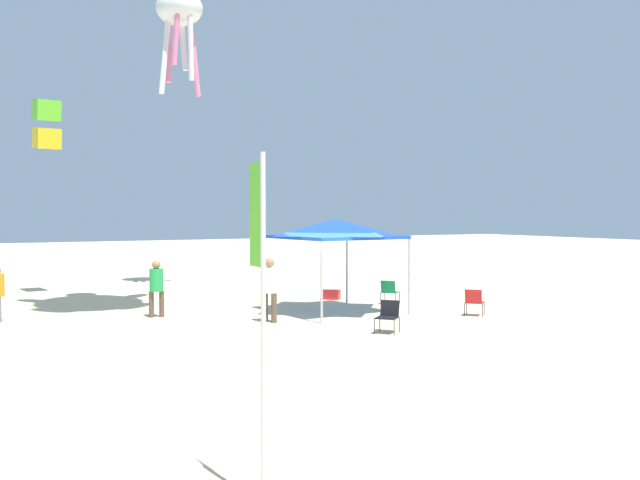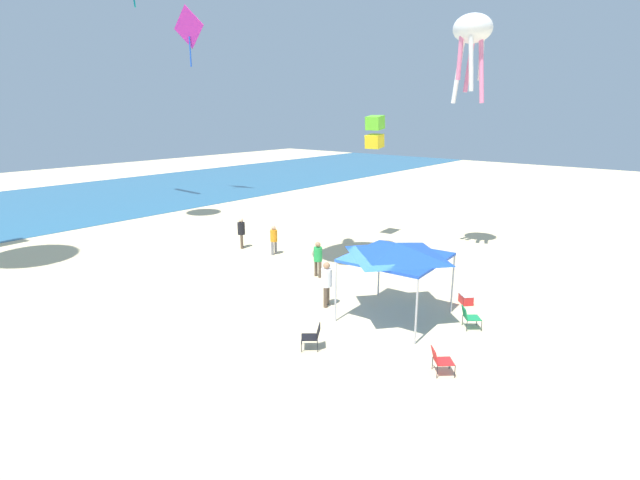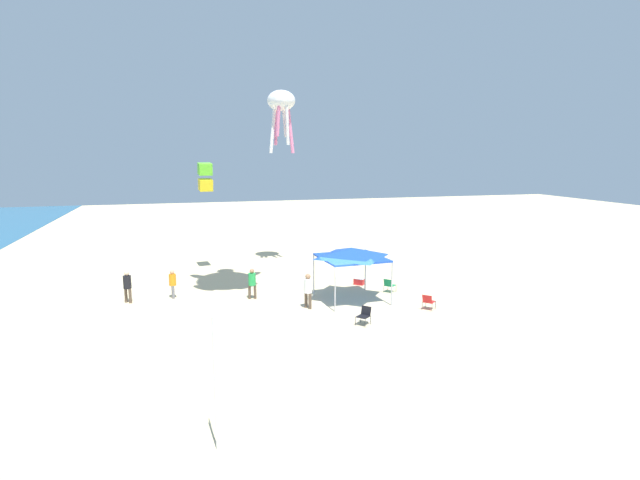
# 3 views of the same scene
# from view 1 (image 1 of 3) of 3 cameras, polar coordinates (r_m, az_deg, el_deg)

# --- Properties ---
(ground) EXTENTS (120.00, 120.00, 0.10)m
(ground) POSITION_cam_1_polar(r_m,az_deg,el_deg) (21.04, 1.52, -6.39)
(ground) COLOR beige
(canopy_tent) EXTENTS (3.56, 3.49, 2.90)m
(canopy_tent) POSITION_cam_1_polar(r_m,az_deg,el_deg) (22.14, 1.24, 0.88)
(canopy_tent) COLOR #B7B7BC
(canopy_tent) RESTS_ON ground
(folding_chair_near_cooler) EXTENTS (0.80, 0.81, 0.82)m
(folding_chair_near_cooler) POSITION_cam_1_polar(r_m,az_deg,el_deg) (21.95, 12.13, -4.70)
(folding_chair_near_cooler) COLOR black
(folding_chair_near_cooler) RESTS_ON ground
(folding_chair_left_of_tent) EXTENTS (0.80, 0.81, 0.82)m
(folding_chair_left_of_tent) POSITION_cam_1_polar(r_m,az_deg,el_deg) (24.35, 5.53, -3.99)
(folding_chair_left_of_tent) COLOR black
(folding_chair_left_of_tent) RESTS_ON ground
(folding_chair_right_of_tent) EXTENTS (0.80, 0.81, 0.82)m
(folding_chair_right_of_tent) POSITION_cam_1_polar(r_m,az_deg,el_deg) (18.65, 5.43, -5.89)
(folding_chair_right_of_tent) COLOR black
(folding_chair_right_of_tent) RESTS_ON ground
(cooler_box) EXTENTS (0.72, 0.73, 0.40)m
(cooler_box) POSITION_cam_1_polar(r_m,az_deg,el_deg) (25.63, 0.89, -4.28)
(cooler_box) COLOR red
(cooler_box) RESTS_ON ground
(banner_flag) EXTENTS (0.36, 0.06, 3.72)m
(banner_flag) POSITION_cam_1_polar(r_m,az_deg,el_deg) (7.56, -4.70, -4.32)
(banner_flag) COLOR silver
(banner_flag) RESTS_ON ground
(person_watching_sky) EXTENTS (0.40, 0.44, 1.69)m
(person_watching_sky) POSITION_cam_1_polar(r_m,az_deg,el_deg) (21.73, -12.86, -3.41)
(person_watching_sky) COLOR brown
(person_watching_sky) RESTS_ON ground
(person_kite_handler) EXTENTS (0.46, 0.43, 1.82)m
(person_kite_handler) POSITION_cam_1_polar(r_m,az_deg,el_deg) (20.29, -4.03, -3.54)
(person_kite_handler) COLOR brown
(person_kite_handler) RESTS_ON ground
(kite_octopus_white) EXTENTS (1.90, 1.90, 4.21)m
(kite_octopus_white) POSITION_cam_1_polar(r_m,az_deg,el_deg) (31.13, -11.10, 17.20)
(kite_octopus_white) COLOR white
(kite_box_lime) EXTENTS (1.01, 0.95, 1.87)m
(kite_box_lime) POSITION_cam_1_polar(r_m,az_deg,el_deg) (28.65, -20.88, 8.57)
(kite_box_lime) COLOR #66D82D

